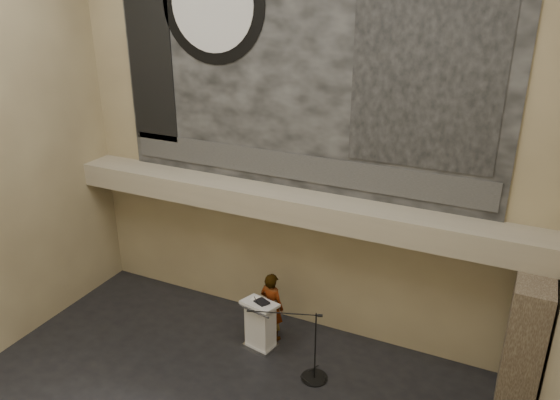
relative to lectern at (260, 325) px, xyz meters
The scene contains 16 objects.
wall_back 3.92m from the lectern, 80.09° to the left, with size 10.00×0.02×8.50m, color #807051.
soffit 2.56m from the lectern, 75.71° to the left, with size 10.00×0.80×0.50m, color gray.
sprinkler_left 2.66m from the lectern, 149.13° to the left, with size 0.04×0.04×0.06m, color #B2893D.
sprinkler_right 3.11m from the lectern, 21.21° to the left, with size 0.04×0.04×0.06m, color #B2893D.
banner 5.30m from the lectern, 79.86° to the left, with size 8.00×0.05×5.00m, color black.
banner_text_strip 3.33m from the lectern, 79.53° to the left, with size 7.76×0.02×0.55m, color #303030.
banner_clock_rim 6.46m from the lectern, 142.66° to the left, with size 2.30×2.30×0.02m, color black.
banner_clock_face 6.46m from the lectern, 143.12° to the left, with size 1.84×1.84×0.02m, color silver.
banner_building_print 5.99m from the lectern, 24.65° to the left, with size 2.60×0.02×3.60m, color black.
banner_brick_print 5.92m from the lectern, 159.26° to the left, with size 1.10×0.02×3.20m, color black.
stone_pier 4.96m from the lectern, ahead, with size 0.60×1.40×2.70m, color #423629.
lectern is the anchor object (origin of this frame).
binder 0.57m from the lectern, 10.35° to the right, with size 0.28×0.22×0.04m, color black.
papers 0.56m from the lectern, behind, with size 0.23×0.31×0.01m, color white.
speaker_person 0.47m from the lectern, 80.95° to the left, with size 0.57×0.37×1.56m, color silver.
mic_stand 1.44m from the lectern, 17.83° to the right, with size 1.48×0.69×1.48m.
Camera 1 is at (4.17, -5.59, 7.22)m, focal length 35.00 mm.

